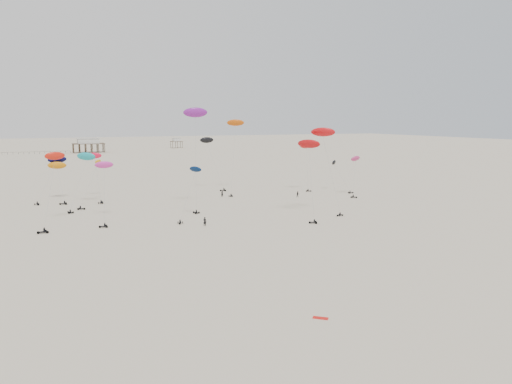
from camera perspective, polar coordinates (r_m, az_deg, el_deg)
name	(u,v)px	position (r m, az deg, el deg)	size (l,w,h in m)	color
ground_plane	(149,173)	(217.23, -12.09, 2.09)	(900.00, 900.00, 0.00)	beige
pavilion_main	(89,146)	(363.55, -18.59, 4.96)	(21.00, 13.00, 9.80)	brown
pavilion_small	(176,144)	(405.54, -9.07, 5.49)	(9.00, 7.00, 8.00)	brown
pier_fence	(5,154)	(362.57, -26.78, 3.95)	(80.20, 0.20, 1.50)	black
rig_0	(355,167)	(152.46, 11.26, 2.87)	(6.80, 7.43, 12.31)	black
rig_1	(96,168)	(150.72, -17.78, 2.62)	(4.30, 14.91, 16.54)	black
rig_2	(104,179)	(117.81, -16.99, 1.47)	(4.92, 12.04, 15.26)	black
rig_3	(191,185)	(115.53, -7.48, 0.74)	(8.21, 9.45, 13.34)	black
rig_4	(307,150)	(160.77, 5.80, 4.82)	(5.22, 4.45, 15.96)	black
rig_5	(55,165)	(152.73, -22.03, 2.86)	(9.54, 11.21, 14.34)	black
rig_6	(338,170)	(161.83, 9.37, 2.50)	(3.77, 10.74, 11.34)	black
rig_7	(195,120)	(129.08, -6.95, 8.13)	(7.10, 11.19, 26.33)	black
rig_8	(51,178)	(115.36, -22.36, 1.48)	(6.88, 12.26, 17.06)	black
rig_9	(58,172)	(151.64, -21.68, 2.18)	(5.51, 12.22, 12.87)	black
rig_10	(89,186)	(140.01, -18.53, 0.69)	(8.56, 14.82, 16.95)	black
rig_11	(210,151)	(163.34, -5.25, 4.73)	(6.44, 8.34, 17.43)	black
rig_12	(324,138)	(121.25, 7.81, 6.11)	(6.31, 8.24, 21.29)	black
rig_14	(84,162)	(141.11, -19.02, 3.22)	(9.51, 16.88, 18.23)	black
rig_15	(235,129)	(160.20, -2.40, 7.20)	(10.64, 16.03, 24.83)	black
rig_16	(309,153)	(118.30, 6.12, 4.50)	(7.90, 13.33, 19.36)	black
spectator_0	(205,226)	(108.82, -5.86, -3.88)	(0.84, 0.58, 2.31)	black
spectator_1	(298,197)	(148.33, 4.80, -0.59)	(0.99, 0.57, 2.02)	black
spectator_3	(222,197)	(148.49, -3.89, -0.57)	(0.76, 0.53, 2.10)	black
grounded_kite_b	(320,318)	(60.28, 7.38, -14.12)	(1.80, 0.70, 0.07)	red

